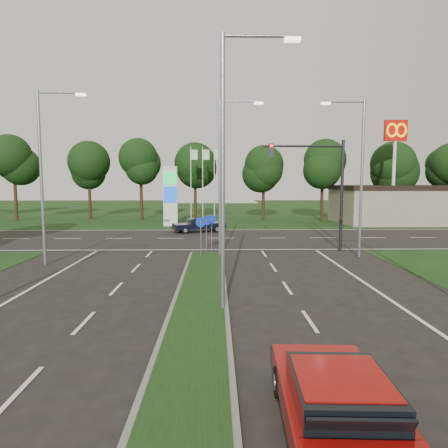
{
  "coord_description": "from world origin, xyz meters",
  "views": [
    {
      "loc": [
        0.59,
        -7.02,
        4.3
      ],
      "look_at": [
        0.99,
        13.54,
        2.2
      ],
      "focal_mm": 32.0,
      "sensor_mm": 36.0,
      "label": 1
    }
  ],
  "objects": [
    {
      "name": "ground",
      "position": [
        0.0,
        0.0,
        0.0
      ],
      "size": [
        160.0,
        160.0,
        0.0
      ],
      "primitive_type": "plane",
      "color": "black",
      "rests_on": "ground"
    },
    {
      "name": "verge_far",
      "position": [
        0.0,
        55.0,
        0.0
      ],
      "size": [
        160.0,
        50.0,
        0.02
      ],
      "primitive_type": "cube",
      "color": "black",
      "rests_on": "ground"
    },
    {
      "name": "cross_road",
      "position": [
        0.0,
        24.0,
        0.0
      ],
      "size": [
        160.0,
        12.0,
        0.02
      ],
      "primitive_type": "cube",
      "color": "black",
      "rests_on": "ground"
    },
    {
      "name": "median_kerb",
      "position": [
        0.0,
        4.0,
        0.06
      ],
      "size": [
        2.0,
        26.0,
        0.12
      ],
      "primitive_type": "cube",
      "color": "slate",
      "rests_on": "ground"
    },
    {
      "name": "commercial_building",
      "position": [
        22.0,
        36.0,
        2.0
      ],
      "size": [
        16.0,
        9.0,
        4.0
      ],
      "primitive_type": "cube",
      "color": "gray",
      "rests_on": "ground"
    },
    {
      "name": "streetlight_median_near",
      "position": [
        1.0,
        6.0,
        5.08
      ],
      "size": [
        2.53,
        0.22,
        9.0
      ],
      "color": "gray",
      "rests_on": "ground"
    },
    {
      "name": "streetlight_median_far",
      "position": [
        1.0,
        16.0,
        5.08
      ],
      "size": [
        2.53,
        0.22,
        9.0
      ],
      "color": "gray",
      "rests_on": "ground"
    },
    {
      "name": "streetlight_left_far",
      "position": [
        -8.3,
        14.0,
        5.08
      ],
      "size": [
        2.53,
        0.22,
        9.0
      ],
      "color": "gray",
      "rests_on": "ground"
    },
    {
      "name": "streetlight_right_far",
      "position": [
        8.8,
        16.0,
        5.08
      ],
      "size": [
        2.53,
        0.22,
        9.0
      ],
      "rotation": [
        0.0,
        0.0,
        3.14
      ],
      "color": "gray",
      "rests_on": "ground"
    },
    {
      "name": "traffic_signal",
      "position": [
        7.19,
        18.0,
        4.65
      ],
      "size": [
        5.1,
        0.42,
        7.0
      ],
      "color": "black",
      "rests_on": "ground"
    },
    {
      "name": "median_signs",
      "position": [
        0.0,
        16.4,
        1.71
      ],
      "size": [
        1.16,
        1.76,
        2.38
      ],
      "color": "gray",
      "rests_on": "ground"
    },
    {
      "name": "gas_pylon",
      "position": [
        -3.79,
        33.05,
        3.2
      ],
      "size": [
        5.8,
        1.26,
        8.0
      ],
      "color": "silver",
      "rests_on": "ground"
    },
    {
      "name": "mcdonalds_sign",
      "position": [
        18.0,
        31.97,
        7.99
      ],
      "size": [
        2.2,
        0.47,
        10.4
      ],
      "color": "silver",
      "rests_on": "ground"
    },
    {
      "name": "treeline_far",
      "position": [
        0.1,
        39.93,
        6.83
      ],
      "size": [
        6.0,
        6.0,
        9.9
      ],
      "color": "black",
      "rests_on": "ground"
    },
    {
      "name": "red_sedan",
      "position": [
        2.6,
        -0.85,
        0.65
      ],
      "size": [
        2.02,
        4.49,
        1.21
      ],
      "rotation": [
        0.0,
        0.0,
        -0.05
      ],
      "color": "#950B08",
      "rests_on": "ground"
    },
    {
      "name": "navy_sedan",
      "position": [
        -0.92,
        28.01,
        0.66
      ],
      "size": [
        4.8,
        3.07,
        1.23
      ],
      "rotation": [
        0.0,
        0.0,
        1.87
      ],
      "color": "black",
      "rests_on": "ground"
    }
  ]
}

